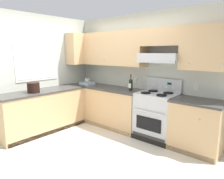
{
  "coord_description": "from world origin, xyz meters",
  "views": [
    {
      "loc": [
        2.73,
        -2.33,
        1.73
      ],
      "look_at": [
        0.14,
        0.7,
        1.0
      ],
      "focal_mm": 33.06,
      "sensor_mm": 36.0,
      "label": 1
    }
  ],
  "objects": [
    {
      "name": "bowl",
      "position": [
        -1.09,
        1.17,
        0.93
      ],
      "size": [
        0.34,
        0.24,
        0.06
      ],
      "color": "#9EADB7",
      "rests_on": "counter_back_run"
    },
    {
      "name": "bucket",
      "position": [
        -1.17,
        -0.23,
        1.02
      ],
      "size": [
        0.26,
        0.26,
        0.21
      ],
      "color": "black",
      "rests_on": "counter_left_run"
    },
    {
      "name": "wine_bottle",
      "position": [
        0.2,
        1.24,
        1.05
      ],
      "size": [
        0.08,
        0.08,
        0.36
      ],
      "color": "black",
      "rests_on": "counter_back_run"
    },
    {
      "name": "wall_back",
      "position": [
        0.4,
        1.53,
        1.48
      ],
      "size": [
        4.68,
        0.57,
        2.55
      ],
      "color": "beige",
      "rests_on": "ground_plane"
    },
    {
      "name": "counter_left_run",
      "position": [
        -1.24,
        -0.0,
        0.45
      ],
      "size": [
        0.63,
        1.91,
        0.91
      ],
      "color": "tan",
      "rests_on": "ground_plane"
    },
    {
      "name": "counter_back_run",
      "position": [
        0.11,
        1.24,
        0.45
      ],
      "size": [
        3.6,
        0.65,
        0.91
      ],
      "color": "tan",
      "rests_on": "ground_plane"
    },
    {
      "name": "wall_left",
      "position": [
        -1.59,
        0.23,
        1.34
      ],
      "size": [
        0.47,
        4.0,
        2.55
      ],
      "color": "beige",
      "rests_on": "ground_plane"
    },
    {
      "name": "ground_plane",
      "position": [
        0.0,
        0.0,
        0.0
      ],
      "size": [
        7.04,
        7.04,
        0.0
      ],
      "primitive_type": "plane",
      "color": "beige"
    },
    {
      "name": "paper_towel_roll",
      "position": [
        -1.28,
        1.35,
        0.98
      ],
      "size": [
        0.13,
        0.13,
        0.13
      ],
      "color": "white",
      "rests_on": "counter_back_run"
    },
    {
      "name": "stove",
      "position": [
        0.83,
        1.25,
        0.48
      ],
      "size": [
        0.76,
        0.62,
        1.2
      ],
      "color": "#B7BABC",
      "rests_on": "ground_plane"
    }
  ]
}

